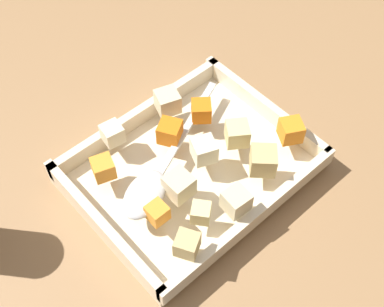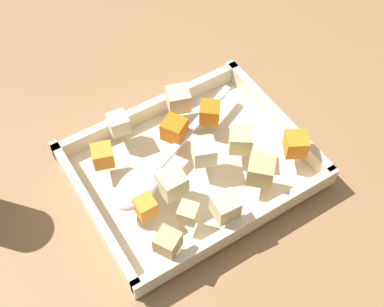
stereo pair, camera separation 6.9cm
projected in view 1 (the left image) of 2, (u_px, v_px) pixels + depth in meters
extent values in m
plane|color=#936D47|center=(180.00, 181.00, 0.73)|extent=(4.00, 4.00, 0.00)
cube|color=beige|center=(192.00, 173.00, 0.73)|extent=(0.31, 0.25, 0.01)
cube|color=beige|center=(139.00, 116.00, 0.76)|extent=(0.31, 0.01, 0.03)
cube|color=beige|center=(253.00, 219.00, 0.66)|extent=(0.31, 0.01, 0.03)
cube|color=beige|center=(266.00, 109.00, 0.77)|extent=(0.01, 0.25, 0.03)
cube|color=beige|center=(104.00, 228.00, 0.65)|extent=(0.01, 0.25, 0.03)
cube|color=orange|center=(170.00, 132.00, 0.71)|extent=(0.04, 0.04, 0.03)
cube|color=orange|center=(103.00, 168.00, 0.67)|extent=(0.03, 0.03, 0.03)
cube|color=orange|center=(157.00, 213.00, 0.64)|extent=(0.02, 0.02, 0.02)
cube|color=orange|center=(291.00, 130.00, 0.71)|extent=(0.04, 0.04, 0.03)
cube|color=orange|center=(201.00, 111.00, 0.73)|extent=(0.04, 0.04, 0.03)
cube|color=beige|center=(236.00, 201.00, 0.64)|extent=(0.03, 0.03, 0.03)
cube|color=#E0CC89|center=(237.00, 134.00, 0.70)|extent=(0.04, 0.04, 0.03)
cube|color=tan|center=(263.00, 161.00, 0.68)|extent=(0.05, 0.05, 0.03)
cube|color=beige|center=(112.00, 134.00, 0.71)|extent=(0.03, 0.03, 0.03)
cube|color=beige|center=(204.00, 150.00, 0.69)|extent=(0.04, 0.04, 0.03)
cube|color=#E0CC89|center=(201.00, 213.00, 0.64)|extent=(0.03, 0.03, 0.02)
cube|color=beige|center=(168.00, 102.00, 0.74)|extent=(0.04, 0.04, 0.03)
cube|color=beige|center=(179.00, 185.00, 0.65)|extent=(0.03, 0.03, 0.03)
cube|color=tan|center=(187.00, 244.00, 0.61)|extent=(0.04, 0.04, 0.03)
ellipsoid|color=silver|center=(145.00, 194.00, 0.65)|extent=(0.09, 0.07, 0.02)
cube|color=silver|center=(188.00, 126.00, 0.73)|extent=(0.17, 0.08, 0.01)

